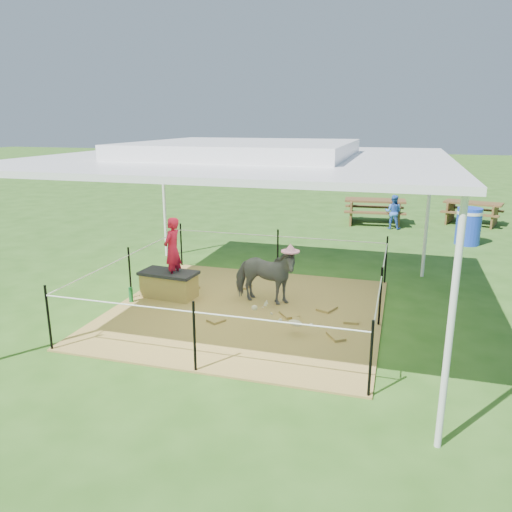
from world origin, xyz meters
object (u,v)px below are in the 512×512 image
(woman, at_px, (172,244))
(picnic_table_near, at_px, (374,211))
(distant_person, at_px, (393,212))
(pony, at_px, (264,276))
(foal, at_px, (296,322))
(picnic_table_far, at_px, (472,213))
(straw_bale, at_px, (169,286))
(green_bottle, at_px, (131,295))
(trash_barrel, at_px, (468,226))

(woman, xyz_separation_m, picnic_table_near, (3.14, 8.25, -0.66))
(picnic_table_near, distance_m, distant_person, 0.91)
(pony, distance_m, foal, 1.49)
(picnic_table_near, bearing_deg, picnic_table_far, 10.46)
(picnic_table_near, height_order, picnic_table_far, picnic_table_near)
(picnic_table_far, height_order, distant_person, distant_person)
(woman, height_order, picnic_table_near, woman)
(straw_bale, height_order, picnic_table_near, picnic_table_near)
(green_bottle, bearing_deg, distant_person, 61.37)
(green_bottle, xyz_separation_m, foal, (3.17, -0.57, 0.08))
(pony, bearing_deg, straw_bale, 100.56)
(picnic_table_far, bearing_deg, pony, -100.46)
(picnic_table_near, distance_m, picnic_table_far, 3.12)
(woman, relative_size, pony, 0.97)
(foal, xyz_separation_m, picnic_table_near, (0.62, 9.27, 0.15))
(woman, relative_size, picnic_table_far, 0.69)
(pony, bearing_deg, foal, -140.55)
(picnic_table_far, bearing_deg, woman, -108.00)
(picnic_table_near, bearing_deg, green_bottle, -117.77)
(distant_person, bearing_deg, trash_barrel, 151.41)
(pony, relative_size, trash_barrel, 1.23)
(green_bottle, height_order, distant_person, distant_person)
(distant_person, bearing_deg, green_bottle, 69.81)
(pony, bearing_deg, picnic_table_near, -5.30)
(picnic_table_far, bearing_deg, green_bottle, -109.39)
(foal, relative_size, distant_person, 0.74)
(pony, bearing_deg, woman, 100.90)
(green_bottle, height_order, foal, foal)
(picnic_table_far, bearing_deg, trash_barrel, -82.23)
(foal, relative_size, picnic_table_far, 0.45)
(straw_bale, distance_m, picnic_table_near, 8.87)
(woman, relative_size, foal, 1.53)
(picnic_table_near, bearing_deg, woman, -115.07)
(green_bottle, relative_size, picnic_table_near, 0.14)
(distant_person, bearing_deg, pony, 83.05)
(foal, bearing_deg, straw_bale, 176.73)
(trash_barrel, height_order, picnic_table_near, trash_barrel)
(pony, relative_size, foal, 1.58)
(woman, bearing_deg, trash_barrel, 141.83)
(woman, bearing_deg, green_bottle, -50.28)
(green_bottle, height_order, trash_barrel, trash_barrel)
(pony, bearing_deg, distant_person, -10.55)
(woman, distance_m, foal, 2.84)
(distant_person, bearing_deg, foal, 90.43)
(straw_bale, bearing_deg, green_bottle, -140.71)
(straw_bale, distance_m, distant_person, 8.50)
(straw_bale, height_order, trash_barrel, trash_barrel)
(trash_barrel, relative_size, picnic_table_far, 0.58)
(green_bottle, bearing_deg, foal, -10.13)
(pony, relative_size, distant_person, 1.16)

